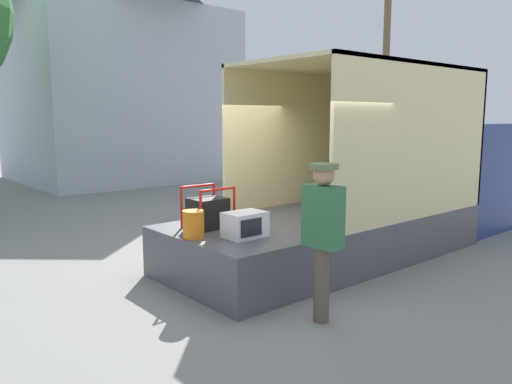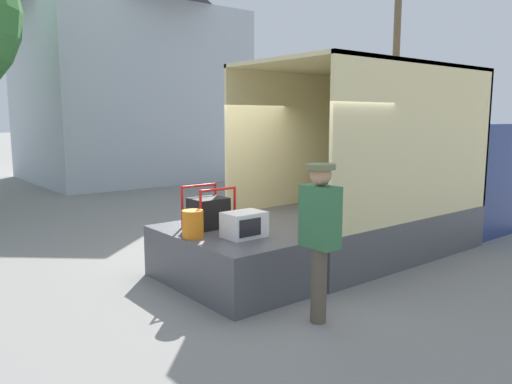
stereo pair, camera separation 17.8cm
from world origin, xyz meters
TOP-DOWN VIEW (x-y plane):
  - ground_plane at (0.00, 0.00)m, footprint 160.00×160.00m
  - box_truck at (3.72, 0.00)m, footprint 6.26×2.35m
  - tailgate_deck at (-0.75, 0.00)m, footprint 1.50×2.23m
  - microwave at (-0.78, -0.37)m, footprint 0.53×0.40m
  - portable_generator at (-0.82, 0.40)m, footprint 0.61×0.52m
  - orange_bucket at (-1.32, 0.04)m, footprint 0.28×0.28m
  - worker_person at (-0.75, -1.70)m, footprint 0.32×0.44m
  - house_backdrop at (3.64, 12.59)m, footprint 7.46×6.65m
  - utility_pole at (12.57, 7.04)m, footprint 1.80×0.28m

SIDE VIEW (x-z plane):
  - ground_plane at x=0.00m, z-range 0.00..0.00m
  - tailgate_deck at x=-0.75m, z-range 0.00..0.74m
  - microwave at x=-0.78m, z-range 0.74..1.07m
  - orange_bucket at x=-1.32m, z-range 0.74..1.10m
  - box_truck at x=3.72m, z-range -0.61..2.52m
  - portable_generator at x=-0.82m, z-range 0.66..1.26m
  - worker_person at x=-0.75m, z-range 0.22..2.01m
  - house_backdrop at x=3.64m, z-range 0.08..8.39m
  - utility_pole at x=12.57m, z-range 0.16..8.75m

